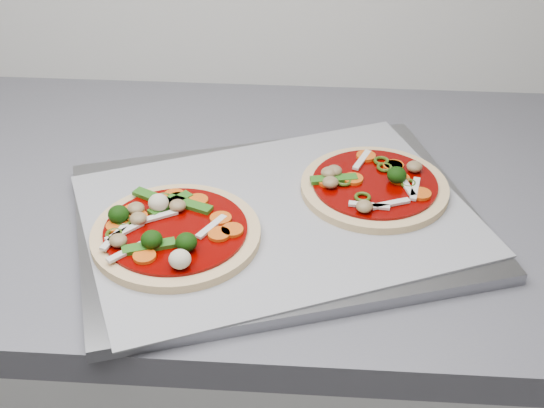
{
  "coord_description": "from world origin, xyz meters",
  "views": [
    {
      "loc": [
        0.39,
        0.5,
        1.44
      ],
      "look_at": [
        0.34,
        1.22,
        0.93
      ],
      "focal_mm": 50.0,
      "sensor_mm": 36.0,
      "label": 1
    }
  ],
  "objects": [
    {
      "name": "pizza_left",
      "position": [
        0.24,
        1.17,
        0.93
      ],
      "size": [
        0.23,
        0.23,
        0.03
      ],
      "rotation": [
        0.0,
        0.0,
        0.23
      ],
      "color": "#D6B983",
      "rests_on": "parchment"
    },
    {
      "name": "countertop",
      "position": [
        0.0,
        1.3,
        0.88
      ],
      "size": [
        3.6,
        0.6,
        0.04
      ],
      "primitive_type": "cube",
      "color": "#5A5960",
      "rests_on": "base_cabinet"
    },
    {
      "name": "parchment",
      "position": [
        0.35,
        1.22,
        0.92
      ],
      "size": [
        0.53,
        0.47,
        0.0
      ],
      "primitive_type": "cube",
      "rotation": [
        0.0,
        0.0,
        0.4
      ],
      "color": "gray",
      "rests_on": "baking_tray"
    },
    {
      "name": "baking_tray",
      "position": [
        0.35,
        1.22,
        0.91
      ],
      "size": [
        0.55,
        0.47,
        0.02
      ],
      "primitive_type": "cube",
      "rotation": [
        0.0,
        0.0,
        0.32
      ],
      "color": "gray",
      "rests_on": "countertop"
    },
    {
      "name": "pizza_right",
      "position": [
        0.47,
        1.28,
        0.93
      ],
      "size": [
        0.25,
        0.25,
        0.03
      ],
      "rotation": [
        0.0,
        0.0,
        0.52
      ],
      "color": "#D6B983",
      "rests_on": "parchment"
    }
  ]
}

